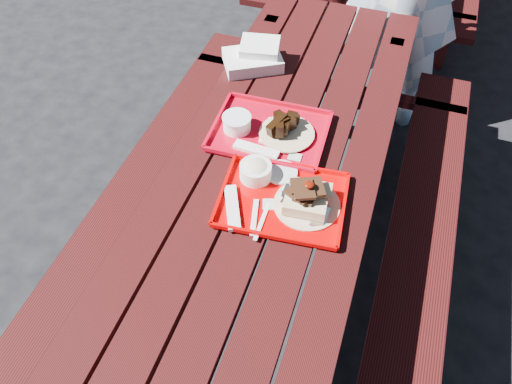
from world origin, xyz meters
The scene contains 5 objects.
ground centered at (0.00, 0.00, 0.00)m, with size 60.00×60.00×0.00m, color black.
picnic_table_near centered at (0.00, 0.00, 0.56)m, with size 1.41×2.40×0.75m.
near_tray centered at (0.08, -0.09, 0.78)m, with size 0.44×0.36×0.13m.
far_tray centered at (-0.07, 0.18, 0.77)m, with size 0.43×0.34×0.07m.
white_cloth centered at (-0.26, 0.58, 0.79)m, with size 0.29×0.27×0.10m.
Camera 1 is at (0.33, -1.12, 2.03)m, focal length 35.00 mm.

